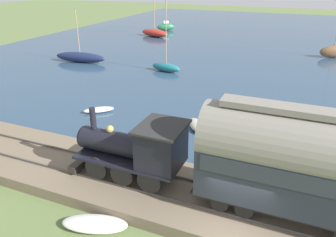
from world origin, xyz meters
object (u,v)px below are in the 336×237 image
object	(u,v)px
passenger_coach	(303,162)
rowboat_mid_harbor	(197,125)
sailboat_red	(155,33)
sailboat_teal	(166,67)
steam_locomotive	(139,147)
rowboat_near_shore	(99,110)
beached_dinghy	(95,224)
rowboat_far_out	(269,167)
sailboat_green	(166,26)
sailboat_brown	(333,51)
sailboat_navy	(80,57)

from	to	relation	value
passenger_coach	rowboat_mid_harbor	bearing A→B (deg)	40.58
sailboat_red	sailboat_teal	size ratio (longest dim) A/B	0.97
steam_locomotive	rowboat_mid_harbor	distance (m)	8.06
rowboat_near_shore	beached_dinghy	world-z (taller)	beached_dinghy
steam_locomotive	rowboat_far_out	size ratio (longest dim) A/B	2.36
sailboat_teal	sailboat_red	bearing A→B (deg)	38.31
sailboat_green	rowboat_mid_harbor	bearing A→B (deg)	172.19
sailboat_green	rowboat_near_shore	world-z (taller)	sailboat_green
sailboat_brown	sailboat_green	world-z (taller)	sailboat_brown
sailboat_red	sailboat_green	size ratio (longest dim) A/B	0.94
rowboat_far_out	rowboat_near_shore	xyz separation A→B (m)	(3.22, 13.06, 0.00)
rowboat_far_out	sailboat_brown	bearing A→B (deg)	-55.38
sailboat_teal	rowboat_far_out	size ratio (longest dim) A/B	3.18
sailboat_red	sailboat_navy	bearing A→B (deg)	-165.37
sailboat_red	rowboat_mid_harbor	size ratio (longest dim) A/B	2.95
sailboat_brown	rowboat_far_out	world-z (taller)	sailboat_brown
rowboat_far_out	rowboat_near_shore	bearing A→B (deg)	28.63
passenger_coach	sailboat_green	size ratio (longest dim) A/B	1.03
sailboat_brown	sailboat_green	xyz separation A→B (m)	(11.31, 27.64, -0.07)
rowboat_mid_harbor	rowboat_far_out	bearing A→B (deg)	-66.44
steam_locomotive	rowboat_mid_harbor	size ratio (longest dim) A/B	2.27
passenger_coach	rowboat_far_out	distance (m)	5.47
sailboat_navy	rowboat_near_shore	xyz separation A→B (m)	(-12.14, -10.67, -0.43)
sailboat_teal	beached_dinghy	bearing A→B (deg)	-153.95
sailboat_navy	rowboat_mid_harbor	size ratio (longest dim) A/B	2.61
beached_dinghy	sailboat_red	bearing A→B (deg)	21.81
sailboat_navy	sailboat_green	world-z (taller)	sailboat_green
passenger_coach	steam_locomotive	bearing A→B (deg)	90.00
steam_locomotive	rowboat_far_out	bearing A→B (deg)	-52.33
passenger_coach	sailboat_navy	distance (m)	32.02
steam_locomotive	rowboat_mid_harbor	bearing A→B (deg)	-2.44
passenger_coach	sailboat_teal	world-z (taller)	sailboat_teal
sailboat_red	sailboat_navy	world-z (taller)	sailboat_red
steam_locomotive	beached_dinghy	distance (m)	3.84
rowboat_far_out	beached_dinghy	xyz separation A→B (m)	(-7.40, 6.14, 0.02)
sailboat_navy	sailboat_brown	bearing A→B (deg)	-69.75
beached_dinghy	passenger_coach	bearing A→B (deg)	-67.66
rowboat_mid_harbor	rowboat_near_shore	distance (m)	7.82
passenger_coach	beached_dinghy	size ratio (longest dim) A/B	2.71
sailboat_brown	rowboat_mid_harbor	xyz separation A→B (m)	(-26.08, 9.32, -0.60)
sailboat_green	rowboat_mid_harbor	world-z (taller)	sailboat_green
rowboat_mid_harbor	rowboat_near_shore	size ratio (longest dim) A/B	1.09
passenger_coach	sailboat_red	distance (m)	45.69
steam_locomotive	sailboat_green	bearing A→B (deg)	21.73
beached_dinghy	sailboat_navy	bearing A→B (deg)	37.70
sailboat_green	beached_dinghy	xyz separation A→B (m)	(-48.23, -17.43, -0.53)
sailboat_navy	rowboat_far_out	distance (m)	28.27
sailboat_teal	steam_locomotive	bearing A→B (deg)	-150.17
beached_dinghy	sailboat_brown	bearing A→B (deg)	-15.46
sailboat_navy	sailboat_brown	xyz separation A→B (m)	(14.17, -27.80, 0.20)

